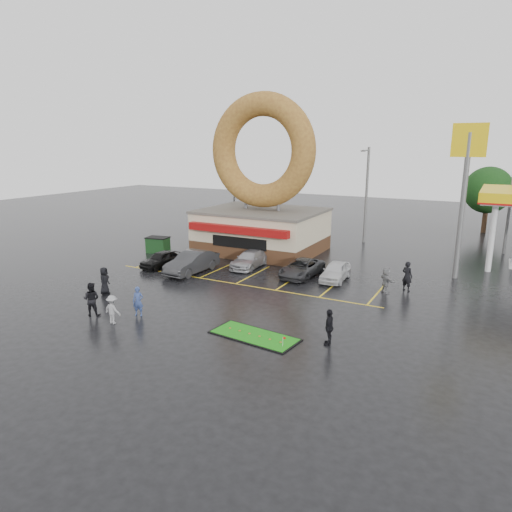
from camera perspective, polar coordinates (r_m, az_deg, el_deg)
The scene contains 21 objects.
ground at distance 28.37m, azimuth -6.07°, elevation -5.27°, with size 120.00×120.00×0.00m, color black.
donut_shop at distance 39.80m, azimuth 0.72°, elevation 6.91°, with size 10.20×8.70×13.50m.
shell_sign at distance 34.21m, azimuth 24.77°, elevation 9.45°, with size 2.20×0.36×10.60m.
streetlight_left at distance 49.20m, azimuth -2.82°, elevation 8.59°, with size 0.40×2.21×9.00m.
streetlight_mid at distance 44.67m, azimuth 13.62°, elevation 7.69°, with size 0.40×2.21×9.00m.
streetlight_right at distance 44.24m, azimuth 29.23°, elevation 6.28°, with size 0.40×2.21×9.00m.
tree_far_d at distance 54.31m, azimuth 27.02°, elevation 7.34°, with size 4.90×4.90×7.00m.
car_black at distance 35.92m, azimuth -11.73°, elevation -0.37°, with size 1.47×3.66×1.25m, color black.
car_dgrey at distance 33.84m, azimuth -8.03°, elevation -0.79°, with size 1.68×4.81×1.58m, color #2B2C2E.
car_silver at distance 35.09m, azimuth -0.78°, elevation -0.41°, with size 1.75×4.30×1.25m, color #A1A2A6.
car_grey at distance 32.78m, azimuth 5.72°, elevation -1.51°, with size 2.05×4.44×1.23m, color #2D2D30.
car_white at distance 32.18m, azimuth 9.91°, elevation -1.89°, with size 1.53×3.79×1.29m, color silver.
person_blue at distance 26.02m, azimuth -14.53°, elevation -5.51°, with size 0.60×0.39×1.65m, color navy.
person_blackjkt at distance 26.76m, azimuth -19.88°, elevation -5.09°, with size 0.92×0.72×1.89m, color black.
person_hoodie at distance 25.29m, azimuth -17.51°, elevation -6.40°, with size 1.00×0.58×1.55m, color gray.
person_bystander at distance 30.23m, azimuth -18.42°, elevation -2.96°, with size 0.86×0.56×1.77m, color black.
person_cameraman at distance 21.96m, azimuth 9.13°, elevation -8.74°, with size 1.03×0.43×1.76m, color black.
person_walker_near at distance 30.18m, azimuth 15.93°, elevation -2.93°, with size 1.53×0.49×1.65m, color gray.
person_walker_far at distance 30.90m, azimuth 18.37°, elevation -2.42°, with size 0.71×0.47×1.96m, color black.
dumpster at distance 40.76m, azimuth -12.16°, elevation 1.33°, with size 1.80×1.20×1.30m, color #183F1B.
putting_green at distance 22.84m, azimuth -0.20°, elevation -9.95°, with size 4.63×2.39×0.56m.
Camera 1 is at (15.23, -22.09, 9.22)m, focal length 32.00 mm.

